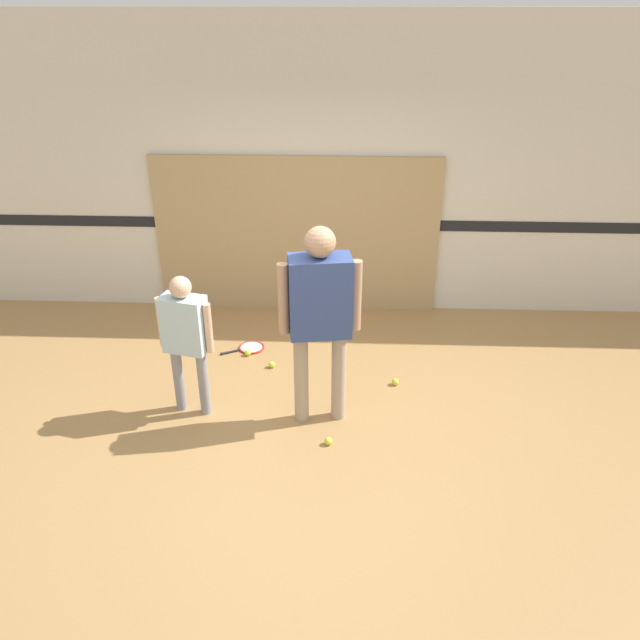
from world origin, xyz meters
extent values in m
plane|color=#A87F4C|center=(0.00, 0.00, 0.00)|extent=(16.00, 16.00, 0.00)
cube|color=silver|center=(0.00, 2.38, 1.60)|extent=(16.00, 0.06, 3.20)
cube|color=black|center=(0.00, 2.34, 1.02)|extent=(16.00, 0.01, 0.12)
cube|color=tan|center=(-0.22, 2.32, 0.89)|extent=(3.18, 0.05, 1.79)
cylinder|color=tan|center=(-0.02, 0.12, 0.42)|extent=(0.12, 0.12, 0.85)
cylinder|color=tan|center=(0.29, 0.17, 0.42)|extent=(0.12, 0.12, 0.85)
cube|color=#334784|center=(0.14, 0.15, 1.18)|extent=(0.53, 0.34, 0.67)
sphere|color=tan|center=(0.14, 0.15, 1.64)|extent=(0.25, 0.25, 0.25)
cylinder|color=tan|center=(-0.15, 0.10, 1.17)|extent=(0.09, 0.09, 0.60)
cylinder|color=tan|center=(0.42, 0.19, 1.17)|extent=(0.09, 0.09, 0.60)
cylinder|color=gray|center=(-1.11, 0.23, 0.31)|extent=(0.09, 0.09, 0.63)
cylinder|color=gray|center=(-0.88, 0.18, 0.31)|extent=(0.09, 0.09, 0.63)
cube|color=silver|center=(-1.00, 0.21, 0.87)|extent=(0.40, 0.28, 0.50)
sphere|color=#DBAD89|center=(-1.00, 0.21, 1.21)|extent=(0.18, 0.18, 0.18)
cylinder|color=#DBAD89|center=(-1.21, 0.25, 0.87)|extent=(0.07, 0.07, 0.44)
cylinder|color=#DBAD89|center=(-0.79, 0.16, 0.87)|extent=(0.07, 0.07, 0.44)
torus|color=red|center=(-0.64, 1.32, 0.01)|extent=(0.36, 0.36, 0.02)
cylinder|color=silver|center=(-0.64, 1.32, 0.01)|extent=(0.23, 0.23, 0.01)
cylinder|color=black|center=(-0.84, 1.22, 0.01)|extent=(0.19, 0.11, 0.02)
sphere|color=black|center=(-0.92, 1.17, 0.01)|extent=(0.03, 0.03, 0.03)
sphere|color=#CCE038|center=(0.22, -0.23, 0.03)|extent=(0.07, 0.07, 0.07)
sphere|color=#CCE038|center=(-0.65, 1.17, 0.03)|extent=(0.07, 0.07, 0.07)
sphere|color=#CCE038|center=(-0.38, 0.95, 0.03)|extent=(0.07, 0.07, 0.07)
sphere|color=#CCE038|center=(0.83, 0.69, 0.03)|extent=(0.07, 0.07, 0.07)
camera|label=1|loc=(0.32, -4.31, 3.32)|focal=35.00mm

